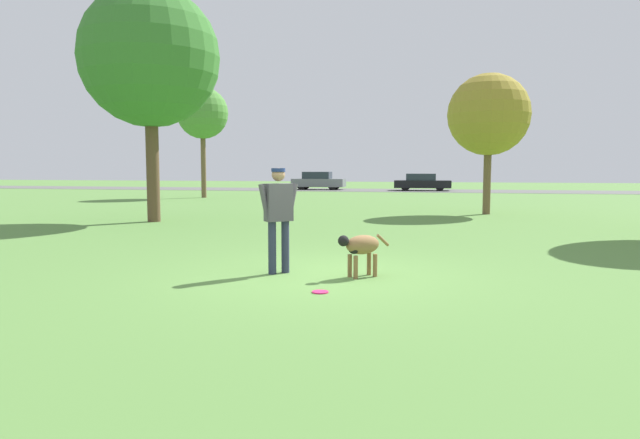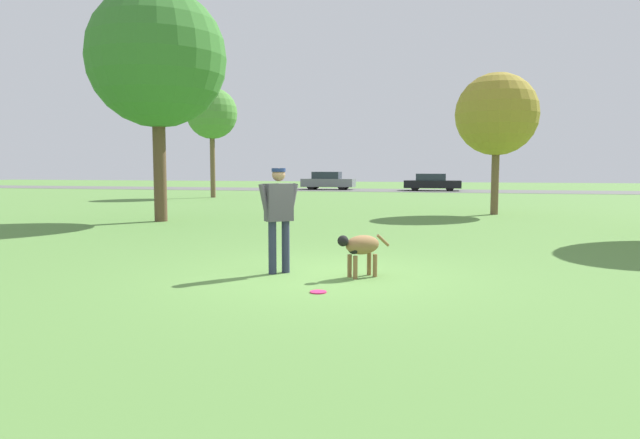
# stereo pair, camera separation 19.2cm
# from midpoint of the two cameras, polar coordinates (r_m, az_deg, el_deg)

# --- Properties ---
(ground_plane) EXTENTS (120.00, 120.00, 0.00)m
(ground_plane) POSITION_cam_midpoint_polar(r_m,az_deg,el_deg) (9.20, -0.41, -5.61)
(ground_plane) COLOR #56843D
(far_road_strip) EXTENTS (120.00, 6.00, 0.01)m
(far_road_strip) POSITION_cam_midpoint_polar(r_m,az_deg,el_deg) (43.16, 9.87, 2.86)
(far_road_strip) COLOR #5B5B59
(far_road_strip) RESTS_ON ground_plane
(person) EXTENTS (0.57, 0.55, 1.72)m
(person) POSITION_cam_midpoint_polar(r_m,az_deg,el_deg) (9.28, -4.76, 0.86)
(person) COLOR #2D334C
(person) RESTS_ON ground_plane
(dog) EXTENTS (0.78, 0.73, 0.69)m
(dog) POSITION_cam_midpoint_polar(r_m,az_deg,el_deg) (9.00, 3.49, -2.73)
(dog) COLOR olive
(dog) RESTS_ON ground_plane
(frisbee) EXTENTS (0.23, 0.23, 0.02)m
(frisbee) POSITION_cam_midpoint_polar(r_m,az_deg,el_deg) (7.96, -0.68, -7.26)
(frisbee) COLOR #E52366
(frisbee) RESTS_ON ground_plane
(tree_mid_center) EXTENTS (2.99, 2.99, 5.16)m
(tree_mid_center) POSITION_cam_midpoint_polar(r_m,az_deg,el_deg) (22.06, 16.28, 10.01)
(tree_mid_center) COLOR brown
(tree_mid_center) RESTS_ON ground_plane
(tree_far_left) EXTENTS (2.91, 2.91, 6.27)m
(tree_far_left) POSITION_cam_midpoint_polar(r_m,az_deg,el_deg) (33.60, -11.83, 10.32)
(tree_far_left) COLOR brown
(tree_far_left) RESTS_ON ground_plane
(tree_near_left) EXTENTS (4.36, 4.36, 7.35)m
(tree_near_left) POSITION_cam_midpoint_polar(r_m,az_deg,el_deg) (19.27, -16.94, 15.21)
(tree_near_left) COLOR brown
(tree_near_left) RESTS_ON ground_plane
(parked_car_grey) EXTENTS (4.08, 1.68, 1.39)m
(parked_car_grey) POSITION_cam_midpoint_polar(r_m,az_deg,el_deg) (44.58, -0.29, 3.88)
(parked_car_grey) COLOR slate
(parked_car_grey) RESTS_ON ground_plane
(parked_car_black) EXTENTS (4.20, 1.97, 1.27)m
(parked_car_black) POSITION_cam_midpoint_polar(r_m,az_deg,el_deg) (43.25, 10.06, 3.69)
(parked_car_black) COLOR black
(parked_car_black) RESTS_ON ground_plane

